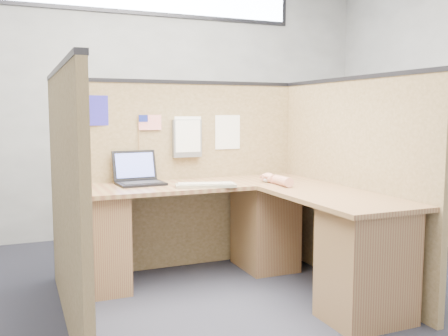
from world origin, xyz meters
name	(u,v)px	position (x,y,z in m)	size (l,w,h in m)	color
floor	(230,307)	(0.00, 0.00, 0.00)	(5.00, 5.00, 0.00)	black
wall_back	(145,100)	(0.00, 2.25, 1.40)	(5.00, 5.00, 0.00)	gray
cubicle_partitions	(207,183)	(0.00, 0.43, 0.77)	(2.06, 1.83, 1.53)	brown
l_desk	(238,236)	(0.18, 0.29, 0.39)	(1.95, 1.75, 0.73)	brown
laptop	(139,176)	(-0.40, 0.83, 0.79)	(0.36, 0.35, 0.25)	black
keyboard	(206,185)	(0.01, 0.48, 0.74)	(0.46, 0.26, 0.03)	gray
mouse	(268,179)	(0.55, 0.53, 0.75)	(0.11, 0.07, 0.04)	silver
hand_forearm	(278,179)	(0.56, 0.39, 0.77)	(0.11, 0.38, 0.08)	tan
blue_poster	(98,111)	(-0.68, 0.97, 1.29)	(0.17, 0.00, 0.23)	#2823A0
american_flag	(148,124)	(-0.30, 0.96, 1.18)	(0.19, 0.01, 0.32)	olive
file_holder	(187,138)	(0.02, 0.94, 1.06)	(0.24, 0.05, 0.30)	slate
paper_left	(188,134)	(0.04, 0.97, 1.10)	(0.22, 0.00, 0.28)	white
paper_right	(228,132)	(0.39, 0.97, 1.11)	(0.22, 0.00, 0.29)	white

